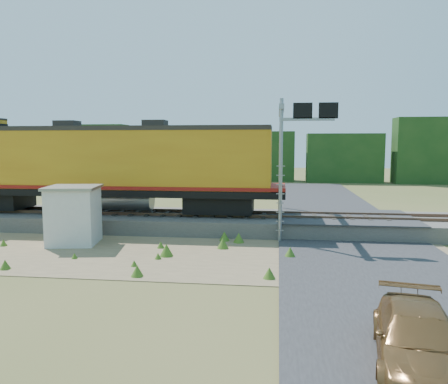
# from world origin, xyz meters

# --- Properties ---
(ground) EXTENTS (140.00, 140.00, 0.00)m
(ground) POSITION_xyz_m (0.00, 0.00, 0.00)
(ground) COLOR #475123
(ground) RESTS_ON ground
(ballast) EXTENTS (70.00, 5.00, 0.80)m
(ballast) POSITION_xyz_m (0.00, 6.00, 0.40)
(ballast) COLOR slate
(ballast) RESTS_ON ground
(rails) EXTENTS (70.00, 1.54, 0.16)m
(rails) POSITION_xyz_m (0.00, 6.00, 0.88)
(rails) COLOR brown
(rails) RESTS_ON ballast
(dirt_shoulder) EXTENTS (26.00, 8.00, 0.03)m
(dirt_shoulder) POSITION_xyz_m (-2.00, 0.50, 0.01)
(dirt_shoulder) COLOR #8C7754
(dirt_shoulder) RESTS_ON ground
(road) EXTENTS (7.00, 66.00, 0.86)m
(road) POSITION_xyz_m (7.00, 0.74, 0.09)
(road) COLOR #38383A
(road) RESTS_ON ground
(tree_line_north) EXTENTS (130.00, 3.00, 6.50)m
(tree_line_north) POSITION_xyz_m (0.00, 38.00, 3.07)
(tree_line_north) COLOR #193C16
(tree_line_north) RESTS_ON ground
(weed_clumps) EXTENTS (15.00, 6.20, 0.56)m
(weed_clumps) POSITION_xyz_m (-3.50, 0.10, 0.00)
(weed_clumps) COLOR #41681D
(weed_clumps) RESTS_ON ground
(locomotive) EXTENTS (20.31, 3.10, 5.24)m
(locomotive) POSITION_xyz_m (-6.64, 6.00, 3.55)
(locomotive) COLOR black
(locomotive) RESTS_ON rails
(shed) EXTENTS (2.65, 2.65, 2.73)m
(shed) POSITION_xyz_m (-6.02, 1.62, 1.38)
(shed) COLOR silver
(shed) RESTS_ON ground
(signal_gantry) EXTENTS (2.69, 6.20, 6.78)m
(signal_gantry) POSITION_xyz_m (3.88, 5.34, 5.10)
(signal_gantry) COLOR gray
(signal_gantry) RESTS_ON ground
(car) EXTENTS (2.46, 4.48, 1.23)m
(car) POSITION_xyz_m (6.37, -8.32, 0.61)
(car) COLOR brown
(car) RESTS_ON ground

